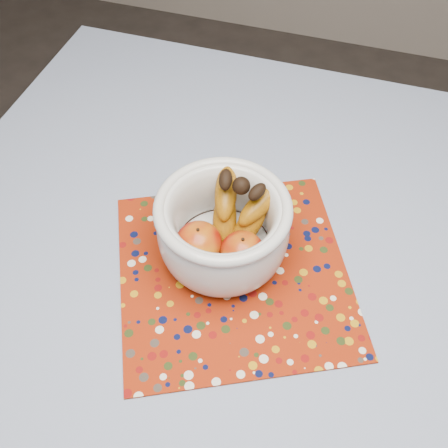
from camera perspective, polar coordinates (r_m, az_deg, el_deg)
name	(u,v)px	position (r m, az deg, el deg)	size (l,w,h in m)	color
table	(273,353)	(0.89, 5.34, -13.85)	(1.20, 1.20, 0.75)	brown
tablecloth	(277,331)	(0.81, 5.77, -11.49)	(1.32, 1.32, 0.01)	slate
placemat	(234,273)	(0.85, 1.06, -5.31)	(0.36, 0.36, 0.00)	maroon
fruit_bowl	(228,225)	(0.81, 0.39, -0.14)	(0.21, 0.21, 0.15)	silver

